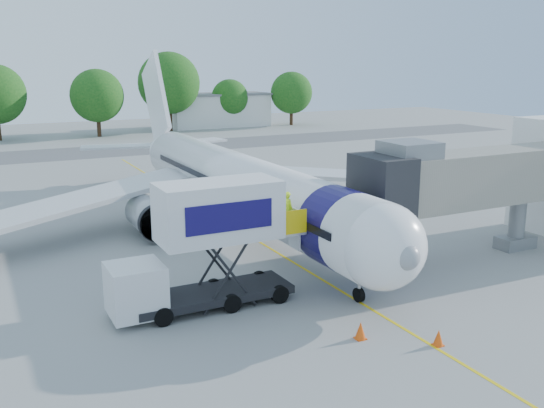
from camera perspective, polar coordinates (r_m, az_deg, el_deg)
name	(u,v)px	position (r m, az deg, el deg)	size (l,w,h in m)	color
ground	(264,245)	(35.26, -0.71, -3.88)	(160.00, 160.00, 0.00)	gray
guidance_line	(264,245)	(35.26, -0.71, -3.87)	(0.15, 70.00, 0.01)	yellow
taxiway_strip	(108,151)	(74.48, -15.17, 4.84)	(120.00, 10.00, 0.01)	#59595B
aircraft	(235,183)	(38.16, -3.46, 2.00)	(34.17, 37.73, 11.35)	white
jet_bridge	(460,180)	(33.14, 17.32, 2.13)	(13.90, 3.20, 6.60)	gray
catering_hiloader	(205,246)	(25.93, -6.36, -3.99)	(8.50, 2.44, 5.50)	black
ground_tug	(452,341)	(22.84, 16.57, -12.30)	(4.04, 2.67, 1.49)	silver
safety_cone_a	(438,338)	(24.09, 15.39, -12.06)	(0.40, 0.40, 0.64)	#EC4C0C
safety_cone_b	(360,331)	(24.00, 8.33, -11.73)	(0.44, 0.44, 0.70)	#EC4C0C
outbuilding_right	(218,110)	(99.62, -5.15, 8.83)	(16.40, 7.40, 5.30)	silver
tree_d	(97,96)	(88.65, -16.15, 9.76)	(7.33, 7.33, 9.35)	#382314
tree_e	(169,83)	(93.70, -9.67, 11.16)	(9.23, 9.23, 11.76)	#382314
tree_f	(230,98)	(98.37, -3.99, 9.92)	(5.93, 5.93, 7.57)	#382314
tree_g	(291,93)	(100.92, 1.84, 10.42)	(6.82, 6.82, 8.70)	#382314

